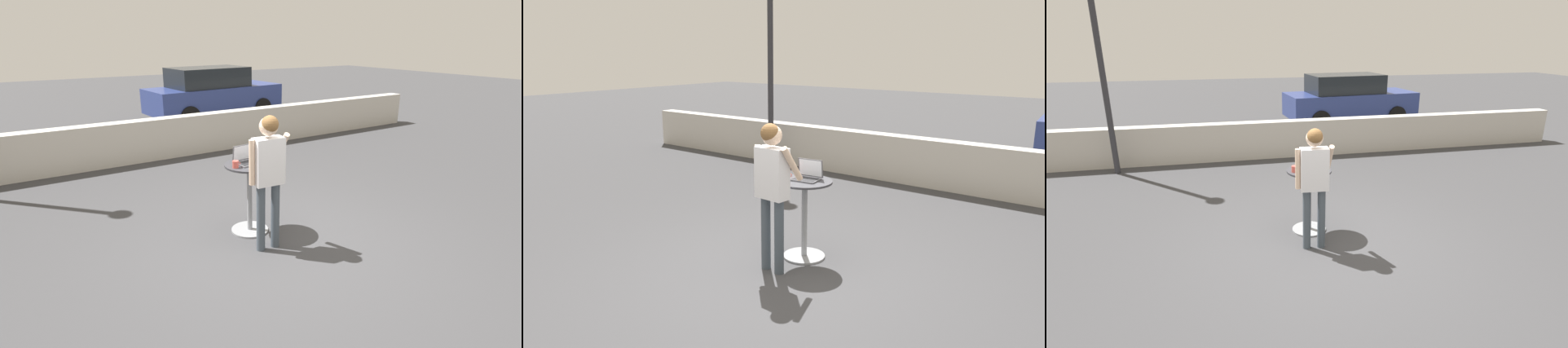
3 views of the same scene
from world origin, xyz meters
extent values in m
plane|color=#3D3D3F|center=(0.00, 0.00, 0.00)|extent=(50.00, 50.00, 0.00)
cube|color=beige|center=(0.00, 4.80, 0.45)|extent=(15.35, 0.35, 0.90)
cylinder|color=gray|center=(-0.10, 0.64, 0.01)|extent=(0.52, 0.52, 0.03)
cylinder|color=gray|center=(-0.10, 0.64, 0.49)|extent=(0.07, 0.07, 0.93)
cylinder|color=#333338|center=(-0.10, 0.64, 0.97)|extent=(0.67, 0.67, 0.02)
cube|color=#515156|center=(-0.10, 0.65, 0.99)|extent=(0.35, 0.28, 0.02)
cube|color=black|center=(-0.10, 0.65, 1.00)|extent=(0.31, 0.22, 0.00)
cube|color=#515156|center=(-0.12, 0.78, 1.11)|extent=(0.33, 0.08, 0.22)
cube|color=white|center=(-0.12, 0.78, 1.11)|extent=(0.30, 0.06, 0.20)
cylinder|color=#C14C42|center=(-0.33, 0.59, 1.03)|extent=(0.08, 0.08, 0.09)
torus|color=#C14C42|center=(-0.28, 0.59, 1.03)|extent=(0.04, 0.01, 0.04)
cylinder|color=#424C56|center=(-0.26, 0.10, 0.44)|extent=(0.11, 0.11, 0.88)
cylinder|color=#424C56|center=(-0.05, 0.08, 0.44)|extent=(0.11, 0.11, 0.88)
cube|color=silver|center=(-0.16, 0.09, 1.17)|extent=(0.39, 0.21, 0.58)
sphere|color=beige|center=(-0.16, 0.09, 1.60)|extent=(0.23, 0.23, 0.23)
sphere|color=brown|center=(-0.16, 0.06, 1.63)|extent=(0.21, 0.21, 0.21)
cylinder|color=beige|center=(-0.38, 0.10, 1.19)|extent=(0.07, 0.07, 0.55)
cylinder|color=beige|center=(0.07, 0.16, 1.30)|extent=(0.09, 0.33, 0.42)
cube|color=navy|center=(3.13, 8.38, 0.67)|extent=(4.53, 2.08, 0.76)
cube|color=black|center=(2.91, 8.36, 1.35)|extent=(2.55, 1.69, 0.61)
cylinder|color=black|center=(4.41, 9.30, 0.32)|extent=(0.66, 0.28, 0.64)
cylinder|color=black|center=(4.56, 7.73, 0.32)|extent=(0.66, 0.28, 0.64)
cylinder|color=black|center=(1.70, 9.03, 0.32)|extent=(0.66, 0.28, 0.64)
cylinder|color=black|center=(1.85, 7.47, 0.32)|extent=(0.66, 0.28, 0.64)
cylinder|color=#2D2D33|center=(-3.59, 4.27, 2.22)|extent=(0.12, 0.12, 4.44)
camera|label=1|loc=(-2.71, -3.82, 2.60)|focal=28.00mm
camera|label=2|loc=(3.31, -4.17, 2.52)|focal=35.00mm
camera|label=3|loc=(-1.39, -4.93, 2.86)|focal=28.00mm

